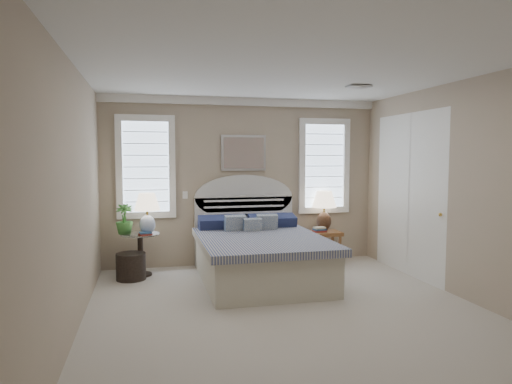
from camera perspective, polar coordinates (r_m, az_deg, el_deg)
The scene contains 21 objects.
floor at distance 5.35m, azimuth 4.18°, elevation -14.78°, with size 4.50×5.00×0.01m, color #BFB3A3.
ceiling at distance 5.14m, azimuth 4.35°, elevation 14.99°, with size 4.50×5.00×0.01m, color silver.
wall_back at distance 7.48m, azimuth -1.60°, elevation 1.31°, with size 4.50×0.02×2.70m, color tan.
wall_left at distance 4.87m, azimuth -21.81°, elevation -0.69°, with size 0.02×5.00×2.70m, color tan.
wall_right at distance 6.14m, azimuth 24.69°, elevation 0.21°, with size 0.02×5.00×2.70m, color tan.
crown_molding at distance 7.48m, azimuth -1.56°, elevation 11.20°, with size 4.50×0.08×0.12m, color white.
hvac_vent at distance 6.31m, azimuth 12.72°, elevation 12.73°, with size 0.30×0.20×0.02m, color #B2B2B2.
switch_plate at distance 7.34m, azimuth -8.85°, elevation -0.37°, with size 0.08×0.01×0.12m, color white.
window_left at distance 7.29m, azimuth -13.60°, elevation 3.07°, with size 0.90×0.06×1.60m, color #C9E2FF.
window_right at distance 7.86m, azimuth 8.47°, elevation 3.24°, with size 0.90×0.06×1.60m, color #C9E2FF.
painting at distance 7.43m, azimuth -1.55°, elevation 4.91°, with size 0.74×0.04×0.58m, color silver.
closet_door at distance 7.12m, azimuth 18.54°, elevation -0.29°, with size 0.02×1.80×2.40m, color white.
bed at distance 6.60m, azimuth 0.31°, elevation -7.58°, with size 1.72×2.28×1.47m.
side_table_left at distance 6.99m, azimuth -14.24°, elevation -7.02°, with size 0.56×0.56×0.63m.
nightstand_right at distance 7.64m, azimuth 8.60°, elevation -5.96°, with size 0.50×0.40×0.53m.
floor_pot at distance 6.85m, azimuth -15.36°, elevation -8.96°, with size 0.42×0.42×0.38m, color black.
lamp_left at distance 6.84m, azimuth -13.45°, elevation -2.06°, with size 0.40×0.40×0.61m.
lamp_right at distance 7.71m, azimuth 8.51°, elevation -1.74°, with size 0.46×0.46×0.66m.
potted_plant at distance 6.93m, azimuth -16.14°, elevation -3.27°, with size 0.25×0.25×0.44m, color #3B772F.
books_left at distance 6.78m, azimuth -13.64°, elevation -5.08°, with size 0.20×0.16×0.05m.
books_right at distance 7.54m, azimuth 7.94°, elevation -4.68°, with size 0.23×0.18×0.08m.
Camera 1 is at (-1.55, -4.81, 1.76)m, focal length 32.00 mm.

